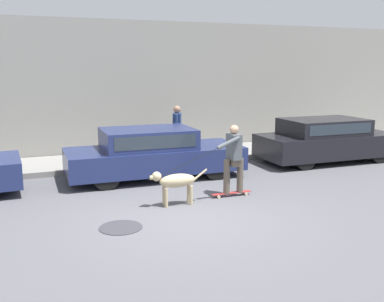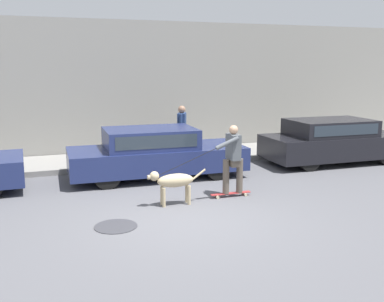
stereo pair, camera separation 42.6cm
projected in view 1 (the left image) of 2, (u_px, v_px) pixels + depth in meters
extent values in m
plane|color=#545459|center=(192.00, 219.00, 8.55)|extent=(36.00, 36.00, 0.00)
cube|color=gray|center=(114.00, 89.00, 14.26)|extent=(32.00, 0.30, 4.28)
cube|color=gray|center=(125.00, 160.00, 13.50)|extent=(30.00, 2.16, 0.15)
cylinder|color=black|center=(195.00, 156.00, 12.82)|extent=(0.67, 0.22, 0.67)
cylinder|color=black|center=(216.00, 167.00, 11.44)|extent=(0.67, 0.22, 0.67)
cylinder|color=black|center=(96.00, 163.00, 11.87)|extent=(0.67, 0.22, 0.67)
cylinder|color=black|center=(106.00, 176.00, 10.49)|extent=(0.67, 0.22, 0.67)
cube|color=navy|center=(155.00, 159.00, 11.62)|extent=(4.55, 1.85, 0.59)
cube|color=navy|center=(148.00, 138.00, 11.46)|extent=(2.33, 1.63, 0.50)
cube|color=#28333D|center=(156.00, 142.00, 10.73)|extent=(2.02, 0.06, 0.32)
cylinder|color=black|center=(345.00, 145.00, 14.78)|extent=(0.62, 0.21, 0.62)
cylinder|color=black|center=(379.00, 153.00, 13.39)|extent=(0.62, 0.21, 0.62)
cylinder|color=black|center=(276.00, 150.00, 13.88)|extent=(0.62, 0.21, 0.62)
cylinder|color=black|center=(305.00, 159.00, 12.49)|extent=(0.62, 0.21, 0.62)
cube|color=black|center=(327.00, 145.00, 13.60)|extent=(4.25, 1.83, 0.65)
cube|color=black|center=(324.00, 127.00, 13.44)|extent=(2.43, 1.62, 0.47)
cube|color=#28333D|center=(341.00, 129.00, 12.70)|extent=(2.11, 0.05, 0.30)
cylinder|color=tan|center=(166.00, 198.00, 9.19)|extent=(0.07, 0.07, 0.40)
cylinder|color=tan|center=(164.00, 196.00, 9.33)|extent=(0.07, 0.07, 0.40)
cylinder|color=tan|center=(191.00, 195.00, 9.38)|extent=(0.07, 0.07, 0.40)
cylinder|color=tan|center=(189.00, 193.00, 9.52)|extent=(0.07, 0.07, 0.40)
ellipsoid|color=tan|center=(178.00, 181.00, 9.29)|extent=(0.78, 0.29, 0.28)
sphere|color=tan|center=(157.00, 176.00, 9.11)|extent=(0.20, 0.20, 0.20)
cylinder|color=tan|center=(152.00, 178.00, 9.08)|extent=(0.11, 0.09, 0.09)
cylinder|color=tan|center=(200.00, 174.00, 9.46)|extent=(0.31, 0.05, 0.24)
cylinder|color=beige|center=(219.00, 197.00, 9.83)|extent=(0.07, 0.03, 0.07)
cylinder|color=beige|center=(216.00, 195.00, 9.96)|extent=(0.07, 0.03, 0.07)
cylinder|color=beige|center=(246.00, 194.00, 10.06)|extent=(0.07, 0.03, 0.07)
cylinder|color=beige|center=(243.00, 192.00, 10.20)|extent=(0.07, 0.03, 0.07)
cube|color=#A82D2D|center=(231.00, 193.00, 10.00)|extent=(0.93, 0.14, 0.02)
cylinder|color=brown|center=(227.00, 176.00, 9.89)|extent=(0.14, 0.14, 0.76)
cylinder|color=brown|center=(240.00, 175.00, 10.00)|extent=(0.14, 0.14, 0.76)
cube|color=brown|center=(234.00, 162.00, 9.89)|extent=(0.18, 0.32, 0.15)
cube|color=#4C5156|center=(234.00, 146.00, 9.82)|extent=(0.21, 0.42, 0.56)
sphere|color=tan|center=(234.00, 129.00, 9.75)|extent=(0.20, 0.20, 0.20)
cylinder|color=#4C5156|center=(229.00, 146.00, 10.06)|extent=(0.09, 0.09, 0.53)
cylinder|color=#4C5156|center=(229.00, 143.00, 9.49)|extent=(0.53, 0.12, 0.28)
cylinder|color=black|center=(188.00, 163.00, 9.28)|extent=(1.34, 0.09, 0.55)
cylinder|color=#3D4760|center=(177.00, 143.00, 13.69)|extent=(0.16, 0.16, 0.76)
cylinder|color=#3D4760|center=(177.00, 144.00, 13.51)|extent=(0.16, 0.16, 0.76)
cube|color=navy|center=(177.00, 122.00, 13.48)|extent=(0.39, 0.50, 0.56)
cylinder|color=navy|center=(178.00, 121.00, 13.74)|extent=(0.10, 0.10, 0.53)
cylinder|color=navy|center=(176.00, 123.00, 13.20)|extent=(0.10, 0.10, 0.53)
sphere|color=#997056|center=(177.00, 109.00, 13.40)|extent=(0.22, 0.22, 0.22)
cube|color=brown|center=(178.00, 134.00, 13.82)|extent=(0.21, 0.30, 0.31)
cylinder|color=#38383D|center=(121.00, 227.00, 8.06)|extent=(0.78, 0.78, 0.01)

